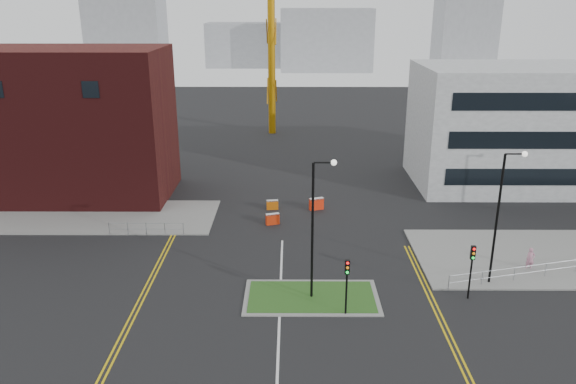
# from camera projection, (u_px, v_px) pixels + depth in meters

# --- Properties ---
(ground) EXTENTS (200.00, 200.00, 0.00)m
(ground) POSITION_uv_depth(u_px,v_px,m) (277.00, 377.00, 28.33)
(ground) COLOR black
(ground) RESTS_ON ground
(pavement_left) EXTENTS (28.00, 8.00, 0.12)m
(pavement_left) POSITION_uv_depth(u_px,v_px,m) (56.00, 216.00, 49.22)
(pavement_left) COLOR slate
(pavement_left) RESTS_ON ground
(island_kerb) EXTENTS (8.60, 4.60, 0.08)m
(island_kerb) POSITION_uv_depth(u_px,v_px,m) (311.00, 297.00, 35.88)
(island_kerb) COLOR slate
(island_kerb) RESTS_ON ground
(grass_island) EXTENTS (8.00, 4.00, 0.12)m
(grass_island) POSITION_uv_depth(u_px,v_px,m) (311.00, 297.00, 35.87)
(grass_island) COLOR #28501A
(grass_island) RESTS_ON ground
(brick_building) EXTENTS (24.20, 10.07, 14.24)m
(brick_building) POSITION_uv_depth(u_px,v_px,m) (40.00, 126.00, 52.71)
(brick_building) COLOR #411011
(brick_building) RESTS_ON ground
(office_block) EXTENTS (25.00, 12.20, 12.00)m
(office_block) POSITION_uv_depth(u_px,v_px,m) (542.00, 126.00, 56.50)
(office_block) COLOR #9D9FA1
(office_block) RESTS_ON ground
(streetlamp_island) EXTENTS (1.46, 0.36, 9.18)m
(streetlamp_island) POSITION_uv_depth(u_px,v_px,m) (316.00, 219.00, 34.13)
(streetlamp_island) COLOR black
(streetlamp_island) RESTS_ON ground
(streetlamp_right_near) EXTENTS (1.46, 0.36, 9.18)m
(streetlamp_right_near) POSITION_uv_depth(u_px,v_px,m) (502.00, 208.00, 35.97)
(streetlamp_right_near) COLOR black
(streetlamp_right_near) RESTS_ON ground
(traffic_light_island) EXTENTS (0.28, 0.33, 3.65)m
(traffic_light_island) POSITION_uv_depth(u_px,v_px,m) (347.00, 277.00, 33.14)
(traffic_light_island) COLOR black
(traffic_light_island) RESTS_ON ground
(traffic_light_right) EXTENTS (0.28, 0.33, 3.65)m
(traffic_light_right) POSITION_uv_depth(u_px,v_px,m) (472.00, 262.00, 34.99)
(traffic_light_right) COLOR black
(traffic_light_right) RESTS_ON ground
(railing_left) EXTENTS (6.05, 0.05, 1.10)m
(railing_left) POSITION_uv_depth(u_px,v_px,m) (146.00, 227.00, 45.17)
(railing_left) COLOR gray
(railing_left) RESTS_ON ground
(railing_right) EXTENTS (19.05, 5.05, 1.10)m
(railing_right) POSITION_uv_depth(u_px,v_px,m) (576.00, 263.00, 38.86)
(railing_right) COLOR gray
(railing_right) RESTS_ON ground
(centre_line) EXTENTS (0.15, 30.00, 0.01)m
(centre_line) POSITION_uv_depth(u_px,v_px,m) (278.00, 354.00, 30.22)
(centre_line) COLOR silver
(centre_line) RESTS_ON ground
(yellow_left_a) EXTENTS (0.12, 24.00, 0.01)m
(yellow_left_a) POSITION_uv_depth(u_px,v_px,m) (148.00, 282.00, 37.84)
(yellow_left_a) COLOR gold
(yellow_left_a) RESTS_ON ground
(yellow_left_b) EXTENTS (0.12, 24.00, 0.01)m
(yellow_left_b) POSITION_uv_depth(u_px,v_px,m) (152.00, 282.00, 37.83)
(yellow_left_b) COLOR gold
(yellow_left_b) RESTS_ON ground
(yellow_right_a) EXTENTS (0.12, 20.00, 0.01)m
(yellow_right_a) POSITION_uv_depth(u_px,v_px,m) (436.00, 315.00, 33.96)
(yellow_right_a) COLOR gold
(yellow_right_a) RESTS_ON ground
(yellow_right_b) EXTENTS (0.12, 20.00, 0.01)m
(yellow_right_b) POSITION_uv_depth(u_px,v_px,m) (441.00, 315.00, 33.96)
(yellow_right_b) COLOR gold
(yellow_right_b) RESTS_ON ground
(skyline_a) EXTENTS (18.00, 12.00, 22.00)m
(skyline_a) POSITION_uv_depth(u_px,v_px,m) (127.00, 30.00, 138.46)
(skyline_a) COLOR gray
(skyline_a) RESTS_ON ground
(skyline_b) EXTENTS (24.00, 12.00, 16.00)m
(skyline_b) POSITION_uv_depth(u_px,v_px,m) (326.00, 40.00, 148.64)
(skyline_b) COLOR gray
(skyline_b) RESTS_ON ground
(skyline_c) EXTENTS (14.00, 12.00, 28.00)m
(skyline_c) POSITION_uv_depth(u_px,v_px,m) (466.00, 17.00, 141.79)
(skyline_c) COLOR gray
(skyline_c) RESTS_ON ground
(skyline_d) EXTENTS (30.00, 12.00, 12.00)m
(skyline_d) POSITION_uv_depth(u_px,v_px,m) (260.00, 45.00, 158.84)
(skyline_d) COLOR gray
(skyline_d) RESTS_ON ground
(pedestrian) EXTENTS (0.62, 0.43, 1.67)m
(pedestrian) POSITION_uv_depth(u_px,v_px,m) (530.00, 259.00, 39.33)
(pedestrian) COLOR #C6809A
(pedestrian) RESTS_ON ground
(barrier_left) EXTENTS (1.08, 0.47, 0.88)m
(barrier_left) POSITION_uv_depth(u_px,v_px,m) (272.00, 204.00, 50.88)
(barrier_left) COLOR #C5580A
(barrier_left) RESTS_ON ground
(barrier_mid) EXTENTS (1.35, 0.83, 1.08)m
(barrier_mid) POSITION_uv_depth(u_px,v_px,m) (316.00, 203.00, 50.83)
(barrier_mid) COLOR red
(barrier_mid) RESTS_ON ground
(barrier_right) EXTENTS (1.20, 0.70, 0.96)m
(barrier_right) POSITION_uv_depth(u_px,v_px,m) (273.00, 219.00, 47.48)
(barrier_right) COLOR red
(barrier_right) RESTS_ON ground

